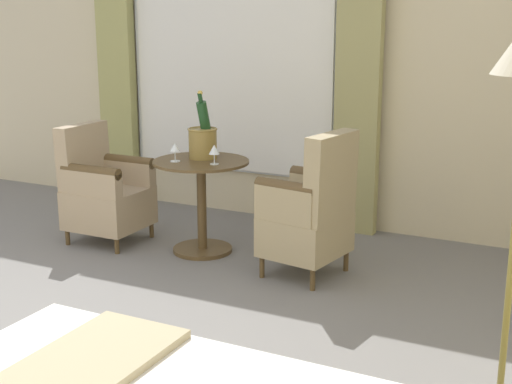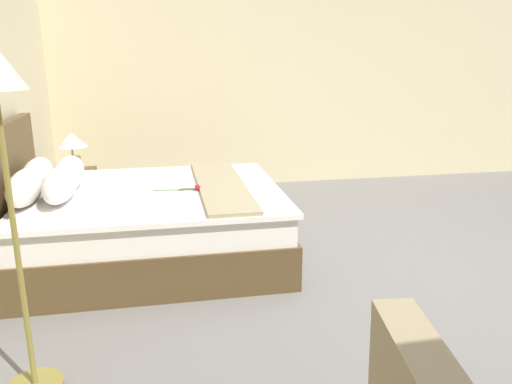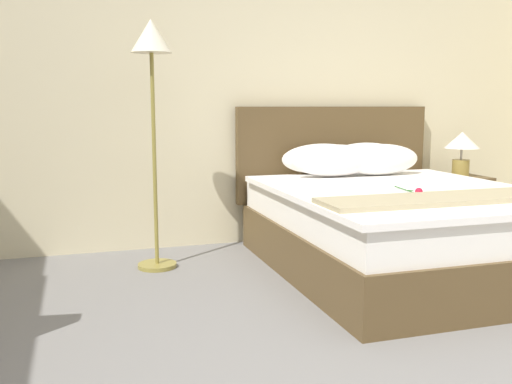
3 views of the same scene
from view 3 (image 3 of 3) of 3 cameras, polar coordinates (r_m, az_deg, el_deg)
The scene contains 5 objects.
wall_headboard_side at distance 4.83m, azimuth -3.72°, elevation 11.88°, with size 6.75×0.12×2.88m.
bed at distance 4.23m, azimuth 13.43°, elevation -2.75°, with size 1.76×2.20×1.16m.
nightstand at distance 5.37m, azimuth 19.59°, elevation -1.44°, with size 0.48×0.38×0.55m.
bedside_lamp at distance 5.31m, azimuth 19.89°, elevation 4.36°, with size 0.30×0.30×0.39m.
floor_lamp_brass at distance 4.10m, azimuth -10.37°, elevation 12.00°, with size 0.28×0.28×1.76m.
Camera 3 is at (-1.15, -1.37, 1.17)m, focal length 40.00 mm.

